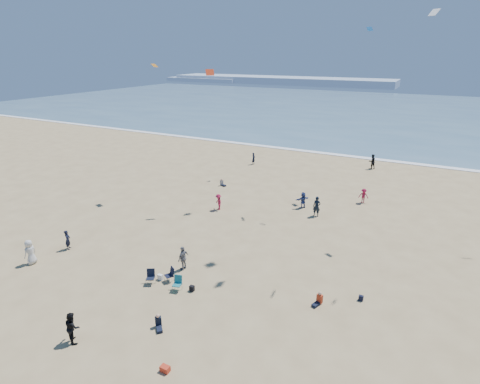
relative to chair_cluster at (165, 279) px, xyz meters
The scene contains 13 objects.
ground 6.91m from the chair_cluster, 67.28° to the right, with size 220.00×220.00×0.00m, color tan.
ocean 88.68m from the chair_cluster, 88.28° to the left, with size 220.00×100.00×0.06m, color #476B84.
surf_line 38.73m from the chair_cluster, 86.06° to the left, with size 220.00×1.20×0.08m, color white.
headland_far 173.40m from the chair_cluster, 109.31° to the left, with size 110.00×20.00×3.20m, color #7A8EA8.
headland_near 186.12m from the chair_cluster, 121.53° to the left, with size 40.00×14.00×2.00m, color #7A8EA8.
standing_flyers 9.07m from the chair_cluster, 53.04° to the left, with size 35.52×49.84×1.94m.
seated_group 5.04m from the chair_cluster, 13.75° to the left, with size 19.80×26.02×0.84m.
chair_cluster is the anchor object (origin of this frame).
white_tote 0.85m from the chair_cluster, 154.21° to the left, with size 0.35×0.20×0.40m, color white.
black_backpack 1.94m from the chair_cluster, ahead, with size 0.30×0.22×0.38m, color black.
cooler 7.23m from the chair_cluster, 52.33° to the right, with size 0.45×0.30×0.30m, color red.
navy_bag 12.48m from the chair_cluster, 19.89° to the left, with size 0.28×0.18×0.34m, color black.
kites_aloft 19.64m from the chair_cluster, 23.09° to the left, with size 38.49×41.61×26.95m.
Camera 1 is at (11.29, -9.99, 14.37)m, focal length 28.00 mm.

